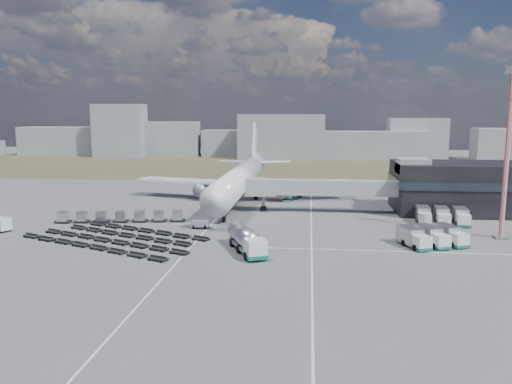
# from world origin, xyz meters

# --- Properties ---
(ground) EXTENTS (420.00, 420.00, 0.00)m
(ground) POSITION_xyz_m (0.00, 0.00, 0.00)
(ground) COLOR #565659
(ground) RESTS_ON ground
(grass_strip) EXTENTS (420.00, 90.00, 0.01)m
(grass_strip) POSITION_xyz_m (0.00, 110.00, 0.01)
(grass_strip) COLOR #47452B
(grass_strip) RESTS_ON ground
(lane_markings) EXTENTS (47.12, 110.00, 0.01)m
(lane_markings) POSITION_xyz_m (9.77, 3.00, 0.01)
(lane_markings) COLOR silver
(lane_markings) RESTS_ON ground
(terminal) EXTENTS (30.40, 16.40, 11.00)m
(terminal) POSITION_xyz_m (47.77, 23.96, 5.25)
(terminal) COLOR black
(terminal) RESTS_ON ground
(jet_bridge) EXTENTS (30.30, 3.80, 7.05)m
(jet_bridge) POSITION_xyz_m (15.90, 20.42, 5.05)
(jet_bridge) COLOR #939399
(jet_bridge) RESTS_ON ground
(airliner) EXTENTS (51.59, 64.53, 17.62)m
(airliner) POSITION_xyz_m (0.00, 32.38, 5.29)
(airliner) COLOR white
(airliner) RESTS_ON ground
(skyline) EXTENTS (306.05, 27.18, 24.89)m
(skyline) POSITION_xyz_m (12.87, 149.99, 8.87)
(skyline) COLOR #8F929C
(skyline) RESTS_ON ground
(fuel_tanker) EXTENTS (7.03, 11.22, 3.57)m
(fuel_tanker) POSITION_xyz_m (6.66, -10.67, 1.78)
(fuel_tanker) COLOR white
(fuel_tanker) RESTS_ON ground
(pushback_tug) EXTENTS (3.00, 1.83, 1.34)m
(pushback_tug) POSITION_xyz_m (-3.33, 3.62, 0.67)
(pushback_tug) COLOR white
(pushback_tug) RESTS_ON ground
(catering_truck) EXTENTS (4.66, 6.76, 2.87)m
(catering_truck) POSITION_xyz_m (11.57, 36.79, 1.47)
(catering_truck) COLOR white
(catering_truck) RESTS_ON ground
(service_trucks_near) EXTENTS (10.36, 9.17, 2.61)m
(service_trucks_near) POSITION_xyz_m (34.05, -4.12, 1.42)
(service_trucks_near) COLOR white
(service_trucks_near) RESTS_ON ground
(service_trucks_far) EXTENTS (9.48, 7.58, 2.68)m
(service_trucks_far) POSITION_xyz_m (39.56, 11.89, 1.45)
(service_trucks_far) COLOR white
(service_trucks_far) RESTS_ON ground
(uld_row) EXTENTS (23.66, 5.61, 1.84)m
(uld_row) POSITION_xyz_m (-18.89, 6.85, 1.10)
(uld_row) COLOR black
(uld_row) RESTS_ON ground
(baggage_dollies) EXTENTS (31.01, 23.12, 0.67)m
(baggage_dollies) POSITION_xyz_m (-14.63, -5.65, 0.34)
(baggage_dollies) COLOR black
(baggage_dollies) RESTS_ON ground
(floodlight_mast) EXTENTS (2.57, 2.08, 26.95)m
(floodlight_mast) POSITION_xyz_m (46.12, 1.60, 13.50)
(floodlight_mast) COLOR red
(floodlight_mast) RESTS_ON ground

